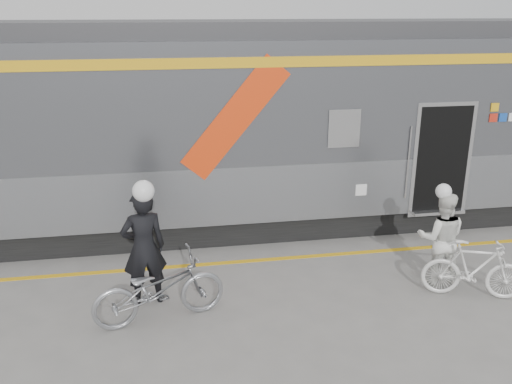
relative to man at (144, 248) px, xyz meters
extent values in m
plane|color=slate|center=(2.44, -1.01, -0.92)|extent=(90.00, 90.00, 0.00)
cube|color=black|center=(3.43, 3.19, -0.67)|extent=(24.00, 2.70, 0.50)
cube|color=#9EA0A5|center=(3.43, 3.19, 0.13)|extent=(24.00, 3.00, 1.10)
cube|color=#585A5F|center=(3.43, 3.19, 1.78)|extent=(24.00, 3.00, 2.20)
cube|color=#38383A|center=(3.43, 3.19, 3.03)|extent=(24.00, 2.64, 0.30)
cube|color=gold|center=(3.43, 1.68, 2.53)|extent=(24.00, 0.02, 0.18)
cube|color=red|center=(1.63, 1.68, 1.58)|extent=(1.96, 0.01, 2.19)
cube|color=black|center=(3.63, 1.68, 1.33)|extent=(0.55, 0.02, 0.65)
cube|color=black|center=(5.63, 1.89, 0.63)|extent=(1.05, 0.45, 2.10)
cube|color=silver|center=(5.63, 1.68, 0.63)|extent=(1.20, 0.02, 2.25)
cylinder|color=silver|center=(4.93, 1.66, 0.63)|extent=(0.04, 0.04, 1.40)
cube|color=silver|center=(5.63, 1.64, -0.40)|extent=(1.05, 0.25, 0.06)
cube|color=gold|center=(6.58, 1.68, 1.63)|extent=(0.16, 0.01, 0.16)
cube|color=red|center=(6.58, 1.68, 1.43)|extent=(0.16, 0.01, 0.16)
cube|color=#1848A2|center=(6.78, 1.68, 1.43)|extent=(0.16, 0.01, 0.16)
cube|color=silver|center=(6.98, 1.68, 1.43)|extent=(0.16, 0.01, 0.16)
cube|color=silver|center=(4.03, 1.68, 0.13)|extent=(0.22, 0.01, 0.22)
cube|color=gold|center=(2.44, 1.14, -0.91)|extent=(24.00, 0.12, 0.01)
imported|color=black|center=(0.00, 0.00, 0.00)|extent=(0.75, 0.57, 1.83)
imported|color=#94969B|center=(0.20, -0.55, -0.41)|extent=(2.02, 1.07, 1.01)
imported|color=white|center=(4.73, -0.14, -0.13)|extent=(0.92, 0.82, 1.56)
imported|color=silver|center=(5.03, -0.69, -0.44)|extent=(1.64, 0.96, 0.95)
sphere|color=white|center=(0.00, 0.00, 1.07)|extent=(0.32, 0.32, 0.32)
sphere|color=white|center=(4.73, -0.14, 0.77)|extent=(0.25, 0.25, 0.25)
camera|label=1|loc=(0.39, -7.58, 3.40)|focal=38.00mm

